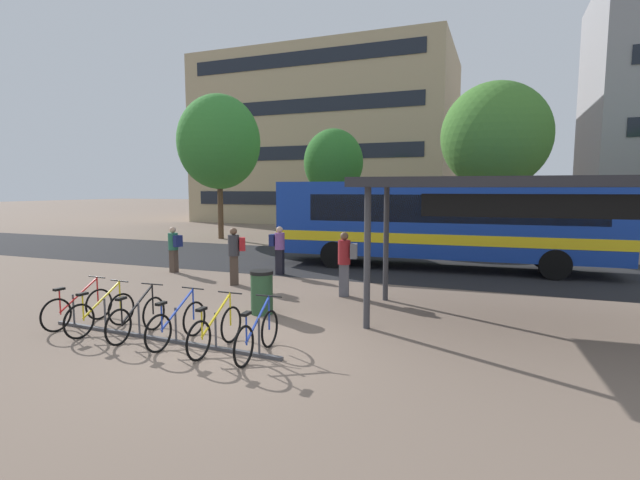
% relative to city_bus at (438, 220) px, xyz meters
% --- Properties ---
extents(ground, '(200.00, 200.00, 0.00)m').
position_rel_city_bus_xyz_m(ground, '(-2.29, -10.35, -1.78)').
color(ground, '#7A6656').
extents(bus_lane_asphalt, '(80.00, 7.20, 0.01)m').
position_rel_city_bus_xyz_m(bus_lane_asphalt, '(-2.29, 0.00, -1.77)').
color(bus_lane_asphalt, '#232326').
rests_on(bus_lane_asphalt, ground).
extents(city_bus, '(12.14, 3.22, 3.20)m').
position_rel_city_bus_xyz_m(city_bus, '(0.00, 0.00, 0.00)').
color(city_bus, '#14389E').
rests_on(city_bus, ground).
extents(bike_rack, '(5.52, 0.30, 0.70)m').
position_rel_city_bus_xyz_m(bike_rack, '(-4.05, -10.45, -1.68)').
color(bike_rack, '#47474C').
rests_on(bike_rack, ground).
extents(parked_bicycle_red_0, '(0.52, 1.72, 0.99)m').
position_rel_city_bus_xyz_m(parked_bicycle_red_0, '(-6.30, -10.27, -1.39)').
color(parked_bicycle_red_0, black).
rests_on(parked_bicycle_red_0, ground).
extents(parked_bicycle_yellow_1, '(0.52, 1.72, 0.99)m').
position_rel_city_bus_xyz_m(parked_bicycle_yellow_1, '(-5.49, -10.43, -1.39)').
color(parked_bicycle_yellow_1, black).
rests_on(parked_bicycle_yellow_1, ground).
extents(parked_bicycle_black_2, '(0.52, 1.72, 0.99)m').
position_rel_city_bus_xyz_m(parked_bicycle_black_2, '(-4.54, -10.45, -1.39)').
color(parked_bicycle_black_2, black).
rests_on(parked_bicycle_black_2, ground).
extents(parked_bicycle_blue_3, '(0.52, 1.72, 0.99)m').
position_rel_city_bus_xyz_m(parked_bicycle_blue_3, '(-3.54, -10.48, -1.39)').
color(parked_bicycle_blue_3, black).
rests_on(parked_bicycle_blue_3, ground).
extents(parked_bicycle_yellow_4, '(0.52, 1.72, 0.99)m').
position_rel_city_bus_xyz_m(parked_bicycle_yellow_4, '(-2.63, -10.56, -1.39)').
color(parked_bicycle_yellow_4, black).
rests_on(parked_bicycle_yellow_4, ground).
extents(parked_bicycle_blue_5, '(0.52, 1.72, 0.99)m').
position_rel_city_bus_xyz_m(parked_bicycle_blue_5, '(-1.79, -10.54, -1.39)').
color(parked_bicycle_blue_5, black).
rests_on(parked_bicycle_blue_5, ground).
extents(transit_shelter, '(7.13, 3.94, 3.18)m').
position_rel_city_bus_xyz_m(transit_shelter, '(2.49, -6.72, 1.22)').
color(transit_shelter, '#38383D').
rests_on(transit_shelter, ground).
extents(commuter_grey_pack_0, '(0.57, 0.41, 1.77)m').
position_rel_city_bus_xyz_m(commuter_grey_pack_0, '(-1.77, -5.60, -0.75)').
color(commuter_grey_pack_0, '#565660').
rests_on(commuter_grey_pack_0, ground).
extents(commuter_navy_pack_1, '(0.58, 0.42, 1.62)m').
position_rel_city_bus_xyz_m(commuter_navy_pack_1, '(-8.53, -4.29, -0.85)').
color(commuter_navy_pack_1, '#47382D').
rests_on(commuter_navy_pack_1, ground).
extents(commuter_red_pack_2, '(0.61, 0.53, 1.77)m').
position_rel_city_bus_xyz_m(commuter_red_pack_2, '(-5.39, -5.37, -0.75)').
color(commuter_red_pack_2, '#47382D').
rests_on(commuter_red_pack_2, ground).
extents(commuter_navy_pack_3, '(0.53, 0.35, 1.66)m').
position_rel_city_bus_xyz_m(commuter_navy_pack_3, '(-4.92, -3.31, -0.81)').
color(commuter_navy_pack_3, black).
rests_on(commuter_navy_pack_3, ground).
extents(trash_bin, '(0.55, 0.55, 1.03)m').
position_rel_city_bus_xyz_m(trash_bin, '(-3.06, -7.99, -1.26)').
color(trash_bin, '#284C2D').
rests_on(trash_bin, ground).
extents(street_tree_0, '(5.20, 5.20, 8.06)m').
position_rel_city_bus_xyz_m(street_tree_0, '(1.78, 6.91, 3.69)').
color(street_tree_0, brown).
rests_on(street_tree_0, ground).
extents(street_tree_2, '(3.27, 3.27, 6.22)m').
position_rel_city_bus_xyz_m(street_tree_2, '(-6.56, 6.92, 2.59)').
color(street_tree_2, brown).
rests_on(street_tree_2, ground).
extents(street_tree_3, '(4.78, 4.78, 8.35)m').
position_rel_city_bus_xyz_m(street_tree_3, '(-13.23, 5.85, 3.84)').
color(street_tree_3, brown).
rests_on(street_tree_3, ground).
extents(building_left_wing, '(21.81, 12.91, 14.43)m').
position_rel_city_bus_xyz_m(building_left_wing, '(-12.70, 23.12, 5.44)').
color(building_left_wing, tan).
rests_on(building_left_wing, ground).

